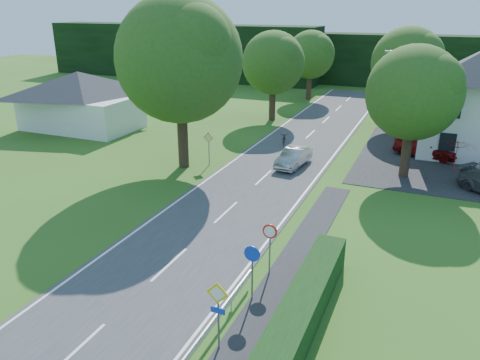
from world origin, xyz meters
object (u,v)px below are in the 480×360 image
at_px(parked_car_red, 427,146).
at_px(parasol, 456,156).
at_px(streetlight, 407,104).
at_px(parked_car_silver_a, 432,135).
at_px(motorcycle, 284,138).
at_px(moving_car, 294,157).

height_order(parked_car_red, parasol, parasol).
relative_size(streetlight, parasol, 3.28).
bearing_deg(parked_car_silver_a, parasol, 168.16).
distance_m(streetlight, parasol, 4.86).
bearing_deg(parked_car_red, motorcycle, 109.94).
bearing_deg(parked_car_red, moving_car, 140.44).
relative_size(parked_car_red, parasol, 1.93).
relative_size(motorcycle, parked_car_red, 0.39).
height_order(moving_car, parked_car_red, parked_car_red).
xyz_separation_m(moving_car, parked_car_red, (8.54, 5.99, 0.14)).
height_order(moving_car, parasol, parasol).
distance_m(moving_car, parked_car_silver_a, 12.76).
bearing_deg(parked_car_red, parked_car_silver_a, 11.42).
relative_size(parked_car_red, parked_car_silver_a, 0.91).
bearing_deg(parasol, motorcycle, 171.17).
xyz_separation_m(motorcycle, parked_car_red, (10.88, 0.86, 0.32)).
relative_size(streetlight, parked_car_silver_a, 1.55).
relative_size(moving_car, parasol, 1.64).
bearing_deg(moving_car, parked_car_silver_a, 52.28).
bearing_deg(parasol, parked_car_red, 124.14).
distance_m(streetlight, parked_car_silver_a, 7.46).
height_order(streetlight, moving_car, streetlight).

